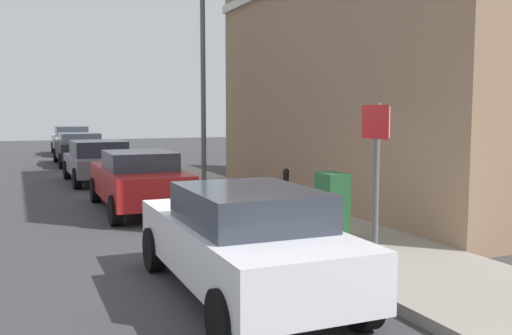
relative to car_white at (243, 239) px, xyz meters
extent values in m
plane|color=#38383A|center=(0.66, 2.24, -0.74)|extent=(80.00, 80.00, 0.00)
cube|color=gray|center=(2.63, 8.24, -0.67)|extent=(2.47, 30.00, 0.15)
cube|color=#937256|center=(7.44, 5.76, 3.98)|extent=(7.15, 11.05, 9.45)
cube|color=silver|center=(0.00, 0.05, -0.10)|extent=(1.67, 4.20, 0.65)
cube|color=#2D333D|center=(0.00, -0.20, 0.44)|extent=(1.46, 1.97, 0.46)
cylinder|color=black|center=(-0.77, 1.60, -0.42)|extent=(0.22, 0.64, 0.64)
cylinder|color=black|center=(0.78, 1.60, -0.42)|extent=(0.22, 0.64, 0.64)
cylinder|color=black|center=(-0.78, -1.49, -0.42)|extent=(0.22, 0.64, 0.64)
cylinder|color=black|center=(0.77, -1.50, -0.42)|extent=(0.22, 0.64, 0.64)
cube|color=maroon|center=(0.03, 6.81, -0.08)|extent=(1.69, 4.39, 0.69)
cube|color=#2D333D|center=(0.03, 6.57, 0.46)|extent=(1.48, 1.86, 0.43)
cylinder|color=black|center=(-0.74, 8.45, -0.42)|extent=(0.22, 0.64, 0.64)
cylinder|color=black|center=(0.83, 8.44, -0.42)|extent=(0.22, 0.64, 0.64)
cylinder|color=black|center=(-0.76, 5.17, -0.42)|extent=(0.22, 0.64, 0.64)
cylinder|color=black|center=(0.81, 5.16, -0.42)|extent=(0.22, 0.64, 0.64)
cube|color=slate|center=(-0.09, 12.65, -0.14)|extent=(1.93, 3.95, 0.55)
cube|color=#2D333D|center=(-0.09, 12.67, 0.37)|extent=(1.66, 2.02, 0.52)
cylinder|color=black|center=(-0.99, 14.03, -0.42)|extent=(0.23, 0.64, 0.64)
cylinder|color=black|center=(0.74, 14.07, -0.42)|extent=(0.23, 0.64, 0.64)
cylinder|color=black|center=(-0.93, 11.22, -0.42)|extent=(0.23, 0.64, 0.64)
cylinder|color=black|center=(0.81, 11.26, -0.42)|extent=(0.23, 0.64, 0.64)
cube|color=black|center=(-0.04, 19.35, -0.07)|extent=(1.85, 4.42, 0.69)
cube|color=#2D333D|center=(-0.04, 19.24, 0.45)|extent=(1.63, 1.99, 0.40)
cylinder|color=black|center=(-0.91, 21.01, -0.42)|extent=(0.22, 0.64, 0.64)
cylinder|color=black|center=(0.83, 21.01, -0.42)|extent=(0.22, 0.64, 0.64)
cylinder|color=black|center=(-0.91, 17.69, -0.42)|extent=(0.22, 0.64, 0.64)
cylinder|color=black|center=(0.84, 17.70, -0.42)|extent=(0.22, 0.64, 0.64)
cube|color=#B7B7BC|center=(0.18, 25.75, -0.07)|extent=(1.85, 4.33, 0.69)
cube|color=#2D333D|center=(0.18, 25.57, 0.52)|extent=(1.61, 2.06, 0.54)
cylinder|color=black|center=(-0.66, 27.36, -0.42)|extent=(0.23, 0.64, 0.64)
cylinder|color=black|center=(1.05, 27.34, -0.42)|extent=(0.23, 0.64, 0.64)
cylinder|color=black|center=(-0.69, 24.15, -0.42)|extent=(0.23, 0.64, 0.64)
cylinder|color=black|center=(1.02, 24.13, -0.42)|extent=(0.23, 0.64, 0.64)
cube|color=#1E4C28|center=(2.33, 1.78, -0.02)|extent=(0.40, 0.55, 1.15)
cube|color=#333333|center=(2.33, 1.78, -0.55)|extent=(0.46, 0.61, 0.08)
cylinder|color=black|center=(2.43, 3.78, -0.12)|extent=(0.12, 0.12, 0.95)
sphere|color=black|center=(2.43, 3.78, 0.38)|extent=(0.14, 0.14, 0.14)
cylinder|color=#59595B|center=(1.77, -0.29, 0.56)|extent=(0.08, 0.08, 2.30)
cube|color=white|center=(1.75, -0.29, 1.46)|extent=(0.03, 0.56, 0.40)
cube|color=red|center=(1.74, -0.29, 1.46)|extent=(0.01, 0.60, 0.44)
cylinder|color=#59595B|center=(2.37, 9.03, 2.16)|extent=(0.14, 0.14, 5.50)
camera|label=1|loc=(-2.57, -6.51, 1.60)|focal=39.91mm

